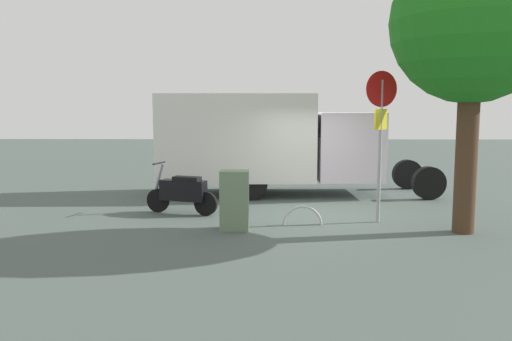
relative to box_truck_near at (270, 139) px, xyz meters
name	(u,v)px	position (x,y,z in m)	size (l,w,h in m)	color
ground_plane	(317,214)	(-1.08, 2.83, -1.59)	(60.00, 60.00, 0.00)	#47534F
box_truck_near	(270,139)	(0.00, 0.00, 0.00)	(7.95, 2.46, 2.86)	black
motorcycle	(183,192)	(2.07, 2.87, -1.07)	(1.75, 0.78, 1.20)	black
stop_sign	(381,122)	(-2.32, 3.71, 0.58)	(0.71, 0.33, 3.26)	#9E9EA3
street_tree	(473,24)	(-3.82, 4.64, 2.48)	(3.14, 3.14, 5.69)	#47301E
utility_cabinet	(234,200)	(0.77, 4.45, -0.99)	(0.58, 0.46, 1.21)	slate
bike_rack_hoop	(302,225)	(-0.66, 4.01, -1.59)	(0.85, 0.85, 0.05)	#B7B7BC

